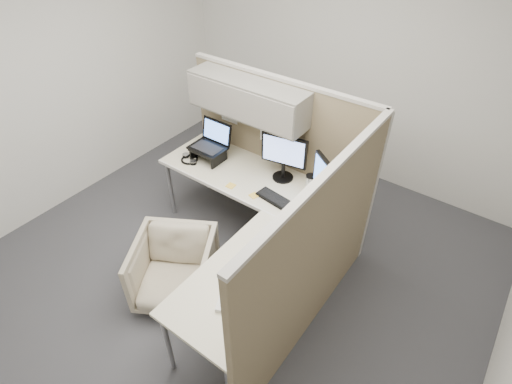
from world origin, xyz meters
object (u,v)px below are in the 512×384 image
Objects in this scene: office_chair at (175,267)px; keyboard at (277,200)px; desk at (250,215)px; monitor_left at (284,154)px.

keyboard is at bearing 31.72° from office_chair.
monitor_left is at bearing 93.27° from desk.
desk reaches higher than office_chair.
monitor_left is at bearing 45.06° from office_chair.
monitor_left reaches higher than desk.
keyboard is (0.47, 0.88, 0.40)m from office_chair.
office_chair is 1.08m from keyboard.
desk is at bearing -97.60° from monitor_left.
keyboard is (0.12, 0.25, 0.05)m from desk.
desk is 0.80m from office_chair.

